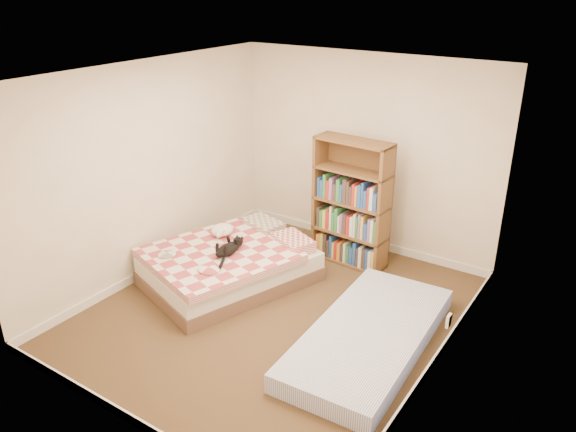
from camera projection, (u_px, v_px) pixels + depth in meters
The scene contains 6 objects.
room at pixel (274, 208), 5.55m from camera, with size 3.51×4.01×2.51m.
bed at pixel (232, 264), 6.54m from camera, with size 1.81×2.16×0.49m.
bookshelf at pixel (351, 219), 6.88m from camera, with size 0.97×0.38×1.58m.
floor_mattress at pixel (369, 336), 5.44m from camera, with size 0.99×2.20×0.20m, color #7787C7.
black_cat at pixel (230, 248), 6.29m from camera, with size 0.22×0.62×0.14m.
white_dog at pixel (222, 230), 6.72m from camera, with size 0.33×0.35×0.14m.
Camera 1 is at (2.95, -4.19, 3.33)m, focal length 35.00 mm.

